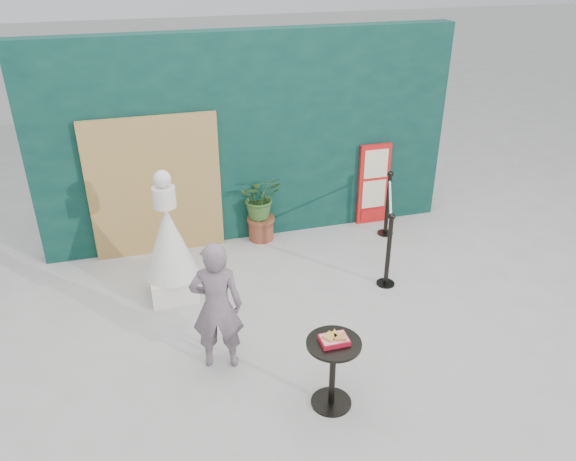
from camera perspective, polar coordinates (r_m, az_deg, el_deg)
The scene contains 10 objects.
ground at distance 6.22m, azimuth 3.18°, elevation -13.21°, with size 60.00×60.00×0.00m, color #ADAAA5.
back_wall at distance 8.15m, azimuth -3.89°, elevation 9.26°, with size 6.00×0.30×3.00m, color #092A29.
bamboo_fence at distance 7.97m, azimuth -13.32°, elevation 4.27°, with size 1.80×0.08×2.00m, color tan.
woman at distance 5.79m, azimuth -7.25°, elevation -7.65°, with size 0.54×0.35×1.47m, color slate.
menu_board at distance 8.85m, azimuth 8.69°, elevation 4.65°, with size 0.50×0.07×1.30m.
statue at distance 7.01m, azimuth -11.92°, elevation -1.69°, with size 0.66×0.66×1.70m.
cafe_table at distance 5.45m, azimuth 4.59°, elevation -13.32°, with size 0.52×0.52×0.75m.
food_basket at distance 5.27m, azimuth 4.72°, elevation -10.92°, with size 0.26×0.19×0.11m.
planter at distance 8.26m, azimuth -2.83°, elevation 2.87°, with size 0.61×0.53×1.04m.
stanchion_barrier at distance 7.93m, azimuth 10.13°, elevation 0.43°, with size 0.84×1.54×1.03m.
Camera 1 is at (-1.63, -4.41, 4.06)m, focal length 35.00 mm.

